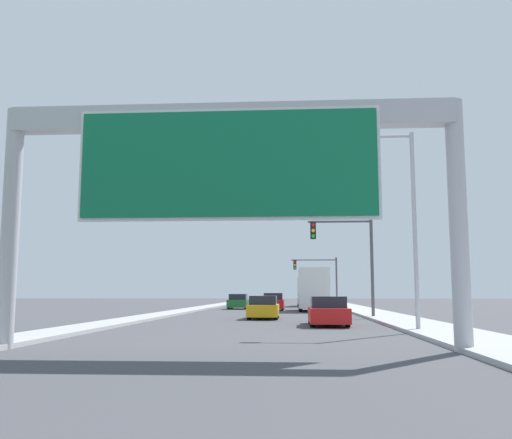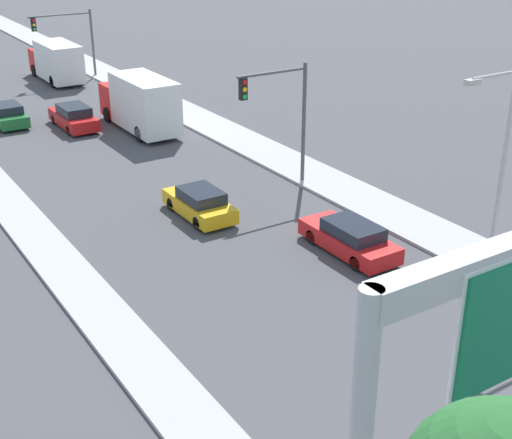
% 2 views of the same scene
% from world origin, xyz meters
% --- Properties ---
extents(sidewalk_right, '(3.00, 120.00, 0.15)m').
position_xyz_m(sidewalk_right, '(7.75, 60.00, 0.07)').
color(sidewalk_right, '#A8A8A8').
rests_on(sidewalk_right, ground).
extents(median_strip_left, '(2.00, 120.00, 0.15)m').
position_xyz_m(median_strip_left, '(-7.25, 60.00, 0.07)').
color(median_strip_left, '#A8A8A8').
rests_on(median_strip_left, ground).
extents(sign_gantry, '(13.41, 0.73, 7.06)m').
position_xyz_m(sign_gantry, '(0.00, 17.86, 5.35)').
color(sign_gantry, '#B2B2B7').
rests_on(sign_gantry, ground).
extents(car_near_center, '(1.87, 4.80, 1.54)m').
position_xyz_m(car_near_center, '(0.00, 54.20, 0.72)').
color(car_near_center, red).
rests_on(car_near_center, ground).
extents(car_far_center, '(1.85, 4.32, 1.44)m').
position_xyz_m(car_far_center, '(-3.50, 57.28, 0.68)').
color(car_far_center, '#1E662D').
rests_on(car_far_center, ground).
extents(car_far_left, '(1.84, 4.79, 1.41)m').
position_xyz_m(car_far_left, '(3.50, 30.15, 0.67)').
color(car_far_left, red).
rests_on(car_far_left, ground).
extents(car_mid_left, '(1.81, 4.28, 1.40)m').
position_xyz_m(car_mid_left, '(0.00, 36.92, 0.66)').
color(car_mid_left, gold).
rests_on(car_mid_left, ground).
extents(truck_box_primary, '(2.48, 7.86, 3.60)m').
position_xyz_m(truck_box_primary, '(3.50, 51.29, 1.81)').
color(truck_box_primary, red).
rests_on(truck_box_primary, ground).
extents(truck_box_secondary, '(2.46, 7.47, 3.23)m').
position_xyz_m(truck_box_secondary, '(3.50, 68.01, 1.64)').
color(truck_box_secondary, red).
rests_on(truck_box_secondary, ground).
extents(traffic_light_near_intersection, '(4.06, 0.32, 6.36)m').
position_xyz_m(traffic_light_near_intersection, '(5.50, 38.00, 4.26)').
color(traffic_light_near_intersection, '#4C4C4F').
rests_on(traffic_light_near_intersection, ground).
extents(traffic_light_mid_block, '(5.26, 0.32, 5.60)m').
position_xyz_m(traffic_light_mid_block, '(4.96, 68.00, 3.87)').
color(traffic_light_mid_block, '#4C4C4F').
rests_on(traffic_light_mid_block, ground).
extents(street_lamp_right, '(2.65, 0.28, 8.29)m').
position_xyz_m(street_lamp_right, '(6.51, 25.62, 4.92)').
color(street_lamp_right, '#B2B2B7').
rests_on(street_lamp_right, ground).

